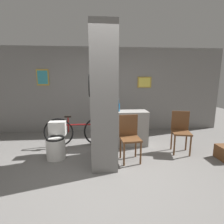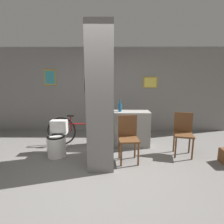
% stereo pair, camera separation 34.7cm
% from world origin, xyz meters
% --- Properties ---
extents(ground_plane, '(14.00, 14.00, 0.00)m').
position_xyz_m(ground_plane, '(0.00, 0.00, 0.00)').
color(ground_plane, slate).
extents(wall_back, '(8.00, 0.09, 2.60)m').
position_xyz_m(wall_back, '(-0.00, 2.63, 1.30)').
color(wall_back, gray).
rests_on(wall_back, ground_plane).
extents(pillar_center, '(0.51, 0.93, 2.60)m').
position_xyz_m(pillar_center, '(0.13, 0.47, 1.30)').
color(pillar_center, gray).
rests_on(pillar_center, ground_plane).
extents(counter_shelf, '(1.21, 0.44, 0.87)m').
position_xyz_m(counter_shelf, '(0.65, 1.33, 0.44)').
color(counter_shelf, gray).
rests_on(counter_shelf, ground_plane).
extents(toilet, '(0.40, 0.56, 0.74)m').
position_xyz_m(toilet, '(-0.88, 0.75, 0.32)').
color(toilet, white).
rests_on(toilet, ground_plane).
extents(chair_near_pillar, '(0.42, 0.42, 0.94)m').
position_xyz_m(chair_near_pillar, '(0.66, 0.50, 0.52)').
color(chair_near_pillar, brown).
rests_on(chair_near_pillar, ground_plane).
extents(chair_by_doorway, '(0.47, 0.47, 0.94)m').
position_xyz_m(chair_by_doorway, '(1.90, 0.81, 0.52)').
color(chair_by_doorway, brown).
rests_on(chair_by_doorway, ground_plane).
extents(bicycle, '(1.70, 0.42, 0.78)m').
position_xyz_m(bicycle, '(-0.46, 1.35, 0.38)').
color(bicycle, black).
rests_on(bicycle, ground_plane).
extents(bottle_tall, '(0.08, 0.08, 0.31)m').
position_xyz_m(bottle_tall, '(0.52, 1.31, 0.99)').
color(bottle_tall, '#19598C').
rests_on(bottle_tall, counter_shelf).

